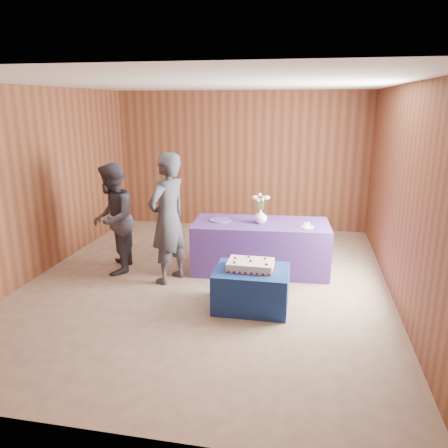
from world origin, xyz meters
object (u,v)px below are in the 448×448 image
(serving_table, at_px, (261,246))
(vase, at_px, (261,216))
(guest_right, at_px, (113,219))
(guest_left, at_px, (168,219))
(cake_table, at_px, (251,288))
(sheet_cake, at_px, (251,265))

(serving_table, distance_m, vase, 0.48)
(guest_right, bearing_deg, vase, 88.13)
(vase, relative_size, guest_left, 0.11)
(serving_table, height_order, guest_left, guest_left)
(vase, bearing_deg, guest_left, -152.59)
(cake_table, relative_size, sheet_cake, 1.54)
(guest_right, bearing_deg, cake_table, 55.84)
(vase, distance_m, guest_left, 1.37)
(guest_right, bearing_deg, guest_left, 64.88)
(cake_table, relative_size, serving_table, 0.45)
(sheet_cake, height_order, guest_right, guest_right)
(guest_left, bearing_deg, guest_right, -76.80)
(cake_table, distance_m, vase, 1.39)
(sheet_cake, height_order, guest_left, guest_left)
(sheet_cake, relative_size, vase, 2.86)
(serving_table, bearing_deg, vase, -117.45)
(cake_table, xyz_separation_m, serving_table, (-0.03, 1.28, 0.12))
(sheet_cake, distance_m, guest_left, 1.43)
(cake_table, xyz_separation_m, sheet_cake, (-0.02, 0.02, 0.30))
(sheet_cake, xyz_separation_m, guest_left, (-1.24, 0.60, 0.36))
(vase, height_order, guest_right, guest_right)
(serving_table, relative_size, vase, 9.78)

